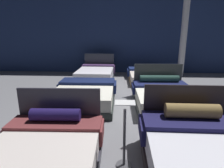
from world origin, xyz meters
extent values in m
cube|color=slate|center=(0.00, 0.00, -0.01)|extent=(18.00, 18.00, 0.02)
cube|color=navy|center=(0.00, 4.37, 1.75)|extent=(18.00, 0.06, 3.50)
cube|color=silver|center=(-1.12, -2.88, 0.32)|extent=(1.54, 1.95, 0.30)
cube|color=#2D2C36|center=(-1.15, -1.89, 0.50)|extent=(1.46, 0.08, 1.01)
cube|color=brown|center=(-1.14, -2.17, 0.49)|extent=(1.54, 0.54, 0.05)
cube|color=brown|center=(-1.91, -2.19, 0.34)|extent=(0.06, 0.50, 0.26)
cube|color=brown|center=(-0.37, -2.15, 0.34)|extent=(0.06, 0.50, 0.26)
cylinder|color=#1E144C|center=(-1.14, -2.14, 0.63)|extent=(0.83, 0.23, 0.21)
cube|color=silver|center=(1.08, -2.82, 0.37)|extent=(1.55, 1.94, 0.34)
cube|color=black|center=(1.09, -1.83, 0.54)|extent=(1.49, 0.06, 1.08)
cube|color=#1B1A47|center=(1.09, -2.17, 0.58)|extent=(1.57, 0.64, 0.07)
cube|color=#1B1A47|center=(0.29, -2.16, 0.41)|extent=(0.08, 0.63, 0.26)
cylinder|color=olive|center=(1.09, -2.10, 0.72)|extent=(0.85, 0.25, 0.24)
cube|color=black|center=(-1.05, -0.14, 0.09)|extent=(1.62, 1.92, 0.19)
cube|color=silver|center=(-1.05, -0.14, 0.34)|extent=(1.56, 1.86, 0.30)
cube|color=#111B3F|center=(-1.06, 0.47, 0.53)|extent=(1.59, 0.65, 0.08)
cube|color=#111B3F|center=(-1.87, 0.46, 0.36)|extent=(0.08, 0.64, 0.25)
cube|color=#111B3F|center=(-0.25, 0.47, 0.36)|extent=(0.08, 0.64, 0.25)
cube|color=#292C2E|center=(1.10, -0.14, 0.07)|extent=(1.61, 1.95, 0.15)
cube|color=silver|center=(1.10, -0.14, 0.29)|extent=(1.55, 1.89, 0.29)
cube|color=#292C2E|center=(1.07, 0.82, 0.50)|extent=(1.47, 0.08, 1.01)
cube|color=#151B45|center=(1.08, 0.48, 0.47)|extent=(1.55, 0.66, 0.07)
cube|color=#151B45|center=(0.30, 0.45, 0.33)|extent=(0.08, 0.62, 0.20)
cube|color=#151B45|center=(1.86, 0.50, 0.33)|extent=(0.08, 0.62, 0.20)
cylinder|color=#1E3A33|center=(1.08, 0.60, 0.60)|extent=(1.16, 0.24, 0.21)
cube|color=#2C313A|center=(-1.11, 2.62, 0.08)|extent=(1.47, 2.12, 0.17)
cube|color=silver|center=(-1.11, 2.62, 0.33)|extent=(1.41, 2.06, 0.32)
cube|color=#2C313A|center=(-1.08, 3.67, 0.50)|extent=(1.34, 0.07, 0.99)
cube|color=#3E284F|center=(-1.09, 3.39, 0.52)|extent=(1.42, 0.53, 0.05)
cube|color=#3E284F|center=(-1.80, 3.40, 0.34)|extent=(0.06, 0.50, 0.30)
cube|color=#3E284F|center=(-0.38, 3.37, 0.34)|extent=(0.06, 0.50, 0.30)
cube|color=#96744C|center=(1.06, 2.68, 0.06)|extent=(1.62, 2.05, 0.12)
cube|color=silver|center=(1.06, 2.68, 0.24)|extent=(1.56, 1.99, 0.24)
cube|color=navy|center=(1.04, 3.30, 0.40)|extent=(1.57, 0.75, 0.08)
cube|color=navy|center=(0.24, 3.28, 0.23)|extent=(0.10, 0.72, 0.26)
cube|color=navy|center=(1.84, 3.32, 0.23)|extent=(0.10, 0.72, 0.26)
cylinder|color=#3F3F44|center=(0.00, -2.55, 0.01)|extent=(0.24, 0.24, 0.02)
cylinder|color=#3F3F44|center=(0.00, -2.55, 0.46)|extent=(0.04, 0.04, 0.92)
cube|color=white|center=(0.00, -2.55, 1.02)|extent=(0.28, 0.20, 0.01)
cylinder|color=silver|center=(2.60, 3.59, 1.75)|extent=(0.27, 0.27, 3.50)
camera|label=1|loc=(-0.05, -5.01, 1.96)|focal=30.60mm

